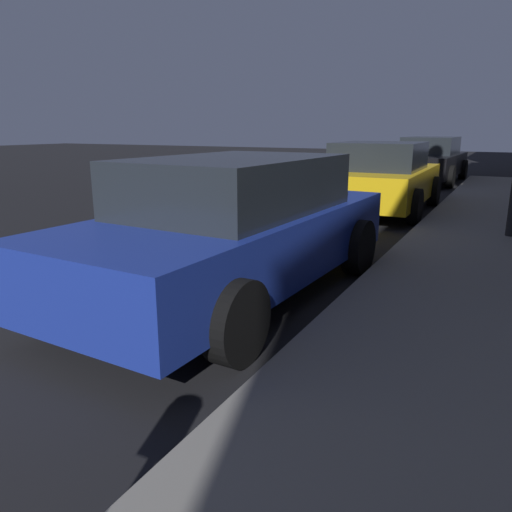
% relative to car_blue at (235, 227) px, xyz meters
% --- Properties ---
extents(car_blue, '(2.15, 4.44, 1.43)m').
position_rel_car_blue_xyz_m(car_blue, '(0.00, 0.00, 0.00)').
color(car_blue, navy).
rests_on(car_blue, ground).
extents(car_yellow_cab, '(2.14, 4.07, 1.43)m').
position_rel_car_blue_xyz_m(car_yellow_cab, '(0.00, 6.02, -0.01)').
color(car_yellow_cab, gold).
rests_on(car_yellow_cab, ground).
extents(car_black, '(2.04, 4.62, 1.43)m').
position_rel_car_blue_xyz_m(car_black, '(-0.00, 12.49, -0.02)').
color(car_black, black).
rests_on(car_black, ground).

